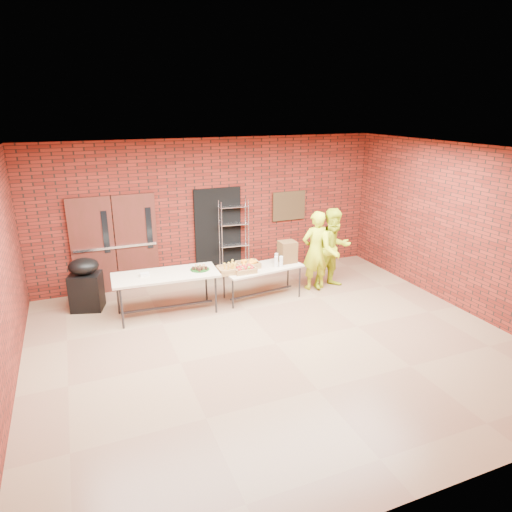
% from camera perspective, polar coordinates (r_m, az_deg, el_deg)
% --- Properties ---
extents(room, '(8.08, 7.08, 3.28)m').
position_cam_1_polar(room, '(7.29, 2.65, 0.18)').
color(room, '#886349').
rests_on(room, ground).
extents(double_doors, '(1.78, 0.12, 2.10)m').
position_cam_1_polar(double_doors, '(10.14, -17.17, 1.42)').
color(double_doors, '#4B1915').
rests_on(double_doors, room).
extents(dark_doorway, '(1.10, 0.06, 2.10)m').
position_cam_1_polar(dark_doorway, '(10.58, -4.75, 2.86)').
color(dark_doorway, black).
rests_on(dark_doorway, room).
extents(bronze_plaque, '(0.85, 0.04, 0.70)m').
position_cam_1_polar(bronze_plaque, '(11.10, 4.14, 6.28)').
color(bronze_plaque, '#41311A').
rests_on(bronze_plaque, room).
extents(wire_rack, '(0.69, 0.29, 1.83)m').
position_cam_1_polar(wire_rack, '(10.59, -2.76, 2.15)').
color(wire_rack, '#B7B8BF').
rests_on(wire_rack, room).
extents(table_left, '(2.03, 0.93, 0.82)m').
position_cam_1_polar(table_left, '(8.86, -11.22, -2.63)').
color(table_left, beige).
rests_on(table_left, room).
extents(table_right, '(1.75, 0.91, 0.69)m').
position_cam_1_polar(table_right, '(9.44, 0.75, -1.71)').
color(table_right, beige).
rests_on(table_right, room).
extents(basket_bananas, '(0.49, 0.38, 0.15)m').
position_cam_1_polar(basket_bananas, '(9.11, -3.26, -1.66)').
color(basket_bananas, '#A98244').
rests_on(basket_bananas, table_right).
extents(basket_oranges, '(0.46, 0.36, 0.14)m').
position_cam_1_polar(basket_oranges, '(9.38, -1.02, -1.07)').
color(basket_oranges, '#A98244').
rests_on(basket_oranges, table_right).
extents(basket_apples, '(0.43, 0.33, 0.13)m').
position_cam_1_polar(basket_apples, '(9.11, -1.44, -1.69)').
color(basket_apples, '#A98244').
rests_on(basket_apples, table_right).
extents(muffin_tray, '(0.37, 0.37, 0.09)m').
position_cam_1_polar(muffin_tray, '(8.94, -7.04, -1.46)').
color(muffin_tray, '#144612').
rests_on(muffin_tray, table_left).
extents(napkin_box, '(0.17, 0.12, 0.06)m').
position_cam_1_polar(napkin_box, '(8.81, -13.74, -2.25)').
color(napkin_box, silver).
rests_on(napkin_box, table_left).
extents(coffee_dispenser, '(0.35, 0.31, 0.46)m').
position_cam_1_polar(coffee_dispenser, '(9.67, 3.94, 0.54)').
color(coffee_dispenser, brown).
rests_on(coffee_dispenser, table_right).
extents(cup_stack_front, '(0.07, 0.07, 0.22)m').
position_cam_1_polar(cup_stack_front, '(9.40, 2.53, -0.71)').
color(cup_stack_front, silver).
rests_on(cup_stack_front, table_right).
extents(cup_stack_mid, '(0.08, 0.08, 0.23)m').
position_cam_1_polar(cup_stack_mid, '(9.41, 3.16, -0.69)').
color(cup_stack_mid, silver).
rests_on(cup_stack_mid, table_right).
extents(cup_stack_back, '(0.08, 0.08, 0.23)m').
position_cam_1_polar(cup_stack_back, '(9.58, 2.57, -0.33)').
color(cup_stack_back, silver).
rests_on(cup_stack_back, table_right).
extents(covered_grill, '(0.70, 0.63, 1.06)m').
position_cam_1_polar(covered_grill, '(9.55, -20.52, -3.30)').
color(covered_grill, black).
rests_on(covered_grill, room).
extents(volunteer_woman, '(0.65, 0.43, 1.75)m').
position_cam_1_polar(volunteer_woman, '(9.94, 7.43, 0.68)').
color(volunteer_woman, '#B8CB16').
rests_on(volunteer_woman, room).
extents(volunteer_man, '(0.94, 0.78, 1.78)m').
position_cam_1_polar(volunteer_man, '(10.07, 9.68, 0.91)').
color(volunteer_man, '#B8CB16').
rests_on(volunteer_man, room).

